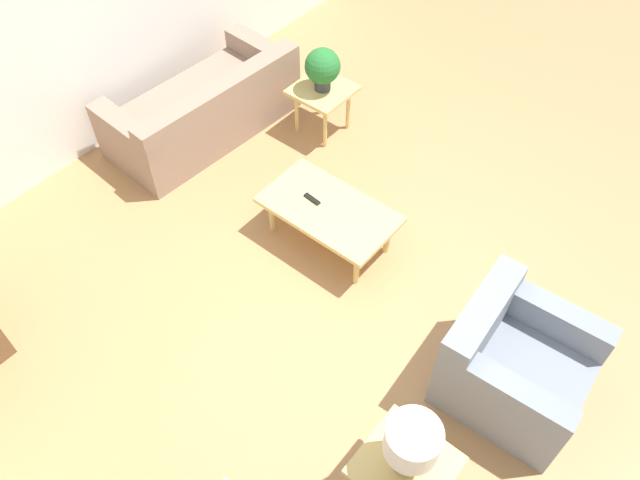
% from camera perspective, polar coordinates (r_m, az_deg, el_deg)
% --- Properties ---
extents(ground_plane, '(14.00, 14.00, 0.00)m').
position_cam_1_polar(ground_plane, '(5.09, 3.47, -4.04)').
color(ground_plane, '#A87A4C').
extents(wall_right, '(0.12, 7.20, 2.70)m').
position_cam_1_polar(wall_right, '(6.01, -21.33, 19.39)').
color(wall_right, white).
rests_on(wall_right, ground_plane).
extents(sofa, '(0.99, 1.92, 0.71)m').
position_cam_1_polar(sofa, '(6.31, -10.48, 11.65)').
color(sofa, gray).
rests_on(sofa, ground_plane).
extents(armchair, '(0.94, 0.91, 0.80)m').
position_cam_1_polar(armchair, '(4.52, 17.15, -10.78)').
color(armchair, slate).
rests_on(armchair, ground_plane).
extents(coffee_table, '(1.12, 0.63, 0.39)m').
position_cam_1_polar(coffee_table, '(5.11, 0.82, 2.63)').
color(coffee_table, tan).
rests_on(coffee_table, ground_plane).
extents(side_table_plant, '(0.54, 0.54, 0.49)m').
position_cam_1_polar(side_table_plant, '(6.15, 0.23, 13.13)').
color(side_table_plant, tan).
rests_on(side_table_plant, ground_plane).
extents(side_table_lamp, '(0.54, 0.54, 0.49)m').
position_cam_1_polar(side_table_lamp, '(3.96, 7.74, -20.01)').
color(side_table_lamp, tan).
rests_on(side_table_lamp, ground_plane).
extents(potted_plant, '(0.34, 0.34, 0.42)m').
position_cam_1_polar(potted_plant, '(5.97, 0.24, 15.52)').
color(potted_plant, '#333338').
rests_on(potted_plant, side_table_plant).
extents(table_lamp, '(0.32, 0.32, 0.46)m').
position_cam_1_polar(table_lamp, '(3.61, 8.39, -17.97)').
color(table_lamp, '#997F4C').
rests_on(table_lamp, side_table_lamp).
extents(remote_control, '(0.16, 0.05, 0.02)m').
position_cam_1_polar(remote_control, '(5.13, -0.73, 3.77)').
color(remote_control, black).
rests_on(remote_control, coffee_table).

